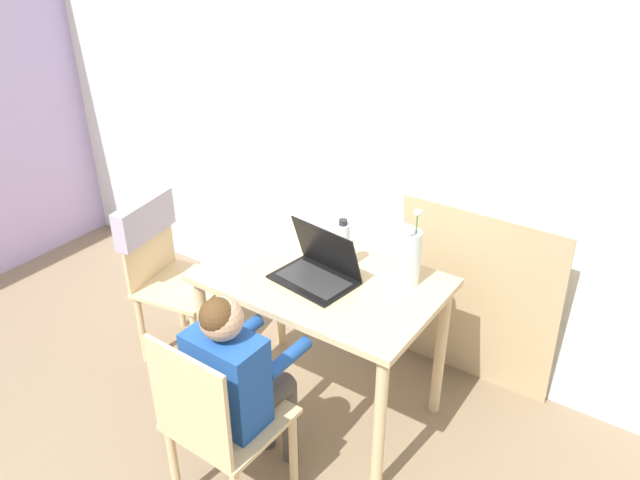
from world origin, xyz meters
The scene contains 9 objects.
wall_back centered at (0.00, 2.23, 1.25)m, with size 6.40×0.05×2.50m.
dining_table centered at (0.25, 1.53, 0.64)m, with size 1.04×0.67×0.75m.
chair_occupied centered at (0.25, 0.83, 0.45)m, with size 0.41×0.41×0.87m.
chair_spare centered at (-0.70, 1.45, 0.59)m, with size 0.49×0.47×0.88m.
person_seated centered at (0.25, 0.96, 0.61)m, with size 0.31×0.43×0.99m.
laptop centered at (0.25, 1.52, 0.80)m, with size 0.38×0.29×0.24m.
flower_vase centered at (0.58, 1.70, 0.88)m, with size 0.10×0.10×0.35m.
water_bottle centered at (0.28, 1.65, 0.86)m, with size 0.06×0.06×0.24m.
cardboard_panel centered at (0.77, 2.10, 0.50)m, with size 0.78×0.15×0.99m.
Camera 1 is at (1.54, -0.38, 2.20)m, focal length 35.00 mm.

